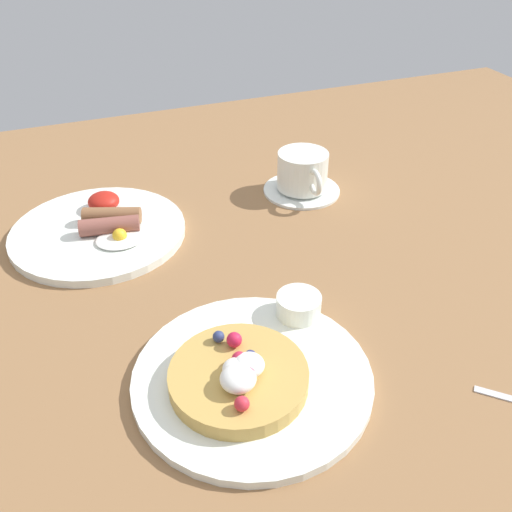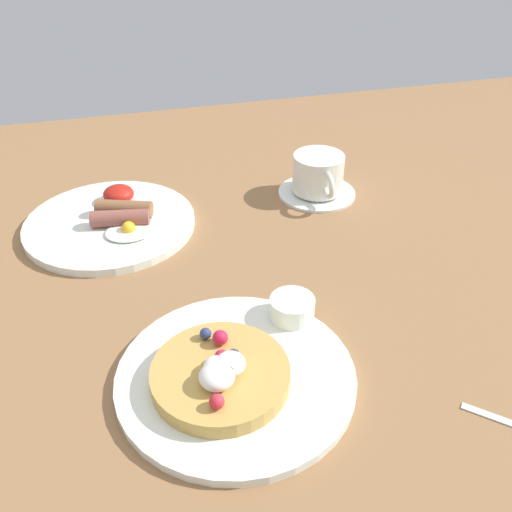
{
  "view_description": "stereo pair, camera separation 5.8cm",
  "coord_description": "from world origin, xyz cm",
  "px_view_note": "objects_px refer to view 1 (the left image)",
  "views": [
    {
      "loc": [
        -19.2,
        -54.16,
        44.24
      ],
      "look_at": [
        1.37,
        -0.73,
        4.0
      ],
      "focal_mm": 39.56,
      "sensor_mm": 36.0,
      "label": 1
    },
    {
      "loc": [
        -13.68,
        -55.97,
        44.24
      ],
      "look_at": [
        1.37,
        -0.73,
        4.0
      ],
      "focal_mm": 39.56,
      "sensor_mm": 36.0,
      "label": 2
    }
  ],
  "objects_px": {
    "pancake_plate": "(252,377)",
    "coffee_cup": "(303,170)",
    "syrup_ramekin": "(299,305)",
    "breakfast_plate": "(98,232)",
    "coffee_saucer": "(302,189)"
  },
  "relations": [
    {
      "from": "syrup_ramekin",
      "to": "breakfast_plate",
      "type": "distance_m",
      "value": 0.33
    },
    {
      "from": "breakfast_plate",
      "to": "coffee_saucer",
      "type": "relative_size",
      "value": 2.0
    },
    {
      "from": "syrup_ramekin",
      "to": "breakfast_plate",
      "type": "xyz_separation_m",
      "value": [
        -0.19,
        0.27,
        -0.02
      ]
    },
    {
      "from": "breakfast_plate",
      "to": "coffee_saucer",
      "type": "bearing_deg",
      "value": 2.65
    },
    {
      "from": "breakfast_plate",
      "to": "coffee_saucer",
      "type": "distance_m",
      "value": 0.33
    },
    {
      "from": "coffee_cup",
      "to": "breakfast_plate",
      "type": "bearing_deg",
      "value": -177.64
    },
    {
      "from": "pancake_plate",
      "to": "breakfast_plate",
      "type": "xyz_separation_m",
      "value": [
        -0.11,
        0.34,
        0.0
      ]
    },
    {
      "from": "coffee_saucer",
      "to": "coffee_cup",
      "type": "distance_m",
      "value": 0.04
    },
    {
      "from": "syrup_ramekin",
      "to": "coffee_saucer",
      "type": "bearing_deg",
      "value": 64.41
    },
    {
      "from": "syrup_ramekin",
      "to": "coffee_saucer",
      "type": "distance_m",
      "value": 0.32
    },
    {
      "from": "pancake_plate",
      "to": "breakfast_plate",
      "type": "height_order",
      "value": "breakfast_plate"
    },
    {
      "from": "pancake_plate",
      "to": "breakfast_plate",
      "type": "distance_m",
      "value": 0.36
    },
    {
      "from": "pancake_plate",
      "to": "coffee_cup",
      "type": "relative_size",
      "value": 2.23
    },
    {
      "from": "pancake_plate",
      "to": "coffee_cup",
      "type": "xyz_separation_m",
      "value": [
        0.22,
        0.35,
        0.03
      ]
    },
    {
      "from": "coffee_saucer",
      "to": "breakfast_plate",
      "type": "bearing_deg",
      "value": -177.35
    }
  ]
}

